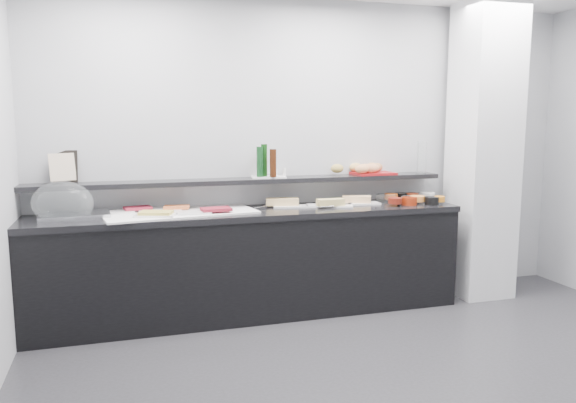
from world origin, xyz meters
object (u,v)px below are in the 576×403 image
object	(u,v)px
bread_tray	(373,173)
carafe	(422,158)
sandwich_plate_mid	(329,206)
condiment_tray	(269,177)
cloche_base	(75,215)
framed_print	(65,167)

from	to	relation	value
bread_tray	carafe	distance (m)	0.49
sandwich_plate_mid	condiment_tray	distance (m)	0.59
cloche_base	carafe	xyz separation A→B (m)	(3.05, 0.10, 0.38)
sandwich_plate_mid	condiment_tray	xyz separation A→B (m)	(-0.50, 0.19, 0.25)
framed_print	condiment_tray	xyz separation A→B (m)	(1.66, -0.08, -0.12)
cloche_base	carafe	distance (m)	3.08
framed_print	bread_tray	world-z (taller)	framed_print
sandwich_plate_mid	condiment_tray	bearing A→B (deg)	176.63
framed_print	condiment_tray	world-z (taller)	framed_print
sandwich_plate_mid	condiment_tray	world-z (taller)	condiment_tray
sandwich_plate_mid	framed_print	bearing A→B (deg)	-169.59
cloche_base	framed_print	distance (m)	0.44
cloche_base	sandwich_plate_mid	distance (m)	2.09
framed_print	bread_tray	distance (m)	2.66
framed_print	condiment_tray	distance (m)	1.67
cloche_base	bread_tray	world-z (taller)	bread_tray
sandwich_plate_mid	carafe	distance (m)	1.05
bread_tray	carafe	size ratio (longest dim) A/B	1.25
sandwich_plate_mid	carafe	bearing A→B (deg)	25.21
bread_tray	condiment_tray	bearing A→B (deg)	175.82
cloche_base	framed_print	xyz separation A→B (m)	(-0.07, 0.25, 0.36)
framed_print	sandwich_plate_mid	bearing A→B (deg)	-3.03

